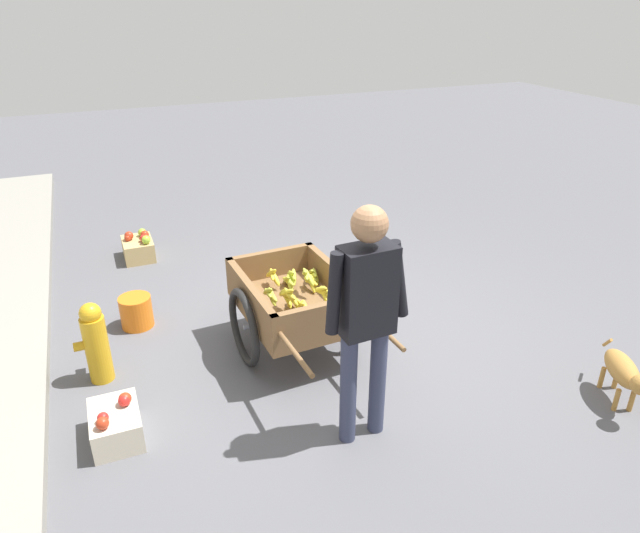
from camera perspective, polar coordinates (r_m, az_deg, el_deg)
The scene contains 8 objects.
ground_plane at distance 4.96m, azimuth 1.63°, elevation -7.70°, with size 24.00×24.00×0.00m, color #56565B.
fruit_cart at distance 4.68m, azimuth -2.47°, elevation -3.64°, with size 1.69×0.97×0.73m.
vendor_person at distance 3.51m, azimuth 4.63°, elevation -4.09°, with size 0.22×0.58×1.65m.
dog at distance 4.71m, azimuth 28.03°, elevation -9.25°, with size 0.62×0.36×0.40m.
fire_hydrant at distance 4.69m, azimuth -21.43°, elevation -7.05°, with size 0.25×0.25×0.67m.
plastic_bucket at distance 5.39m, azimuth -17.82°, elevation -4.30°, with size 0.28×0.28×0.29m, color orange.
apple_crate at distance 6.75m, azimuth -17.62°, elevation 1.83°, with size 0.44×0.32×0.32m.
mixed_fruit_crate at distance 4.20m, azimuth -19.66°, elevation -14.54°, with size 0.44×0.32×0.31m.
Camera 1 is at (-3.77, 1.71, 2.74)m, focal length 32.14 mm.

